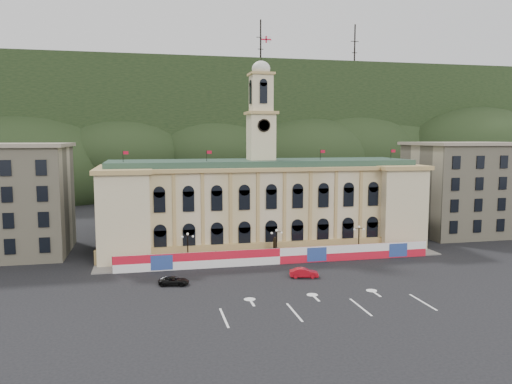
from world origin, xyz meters
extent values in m
plane|color=black|center=(0.00, 0.00, 0.00)|extent=(260.00, 260.00, 0.00)
cube|color=black|center=(0.00, 130.00, 22.00)|extent=(230.00, 70.00, 44.00)
cube|color=#595651|center=(35.00, 110.00, 30.00)|extent=(22.00, 8.00, 14.00)
cube|color=#595651|center=(-48.00, 108.00, 26.00)|extent=(16.00, 7.00, 10.00)
cylinder|color=black|center=(20.00, 115.00, 50.00)|extent=(0.50, 0.50, 20.00)
cylinder|color=black|center=(55.00, 115.00, 50.00)|extent=(0.50, 0.50, 20.00)
cube|color=beige|center=(0.00, 28.00, 7.00)|extent=(55.00, 15.00, 14.00)
cube|color=tan|center=(0.00, 20.20, 1.20)|extent=(56.00, 0.80, 2.40)
cube|color=tan|center=(0.00, 28.00, 14.30)|extent=(56.20, 16.20, 0.60)
cube|color=#2C4A39|center=(0.00, 28.00, 15.00)|extent=(53.00, 13.00, 1.20)
cube|color=beige|center=(-23.50, 27.00, 7.00)|extent=(8.00, 17.00, 14.00)
cube|color=beige|center=(23.50, 27.00, 7.00)|extent=(8.00, 17.00, 14.00)
cube|color=beige|center=(0.00, 28.00, 19.60)|extent=(4.40, 4.40, 8.00)
cube|color=tan|center=(0.00, 28.00, 23.80)|extent=(5.20, 5.20, 0.50)
cube|color=beige|center=(0.00, 28.00, 27.10)|extent=(3.60, 3.60, 6.50)
cube|color=tan|center=(0.00, 28.00, 30.50)|extent=(4.20, 4.20, 0.40)
cylinder|color=black|center=(0.00, 25.70, 21.60)|extent=(2.20, 0.20, 2.20)
ellipsoid|color=beige|center=(0.00, 28.00, 31.40)|extent=(3.20, 3.20, 2.72)
cylinder|color=black|center=(0.00, 28.00, 34.60)|extent=(0.12, 0.12, 5.00)
cube|color=white|center=(0.90, 28.00, 36.40)|extent=(1.80, 0.04, 1.20)
cube|color=red|center=(0.90, 27.97, 36.40)|extent=(1.80, 0.02, 0.22)
cube|color=red|center=(0.90, 27.97, 36.40)|extent=(0.22, 0.02, 1.20)
cube|color=tan|center=(-43.00, 31.00, 9.00)|extent=(20.00, 16.00, 18.00)
cube|color=gray|center=(-43.00, 31.00, 18.30)|extent=(21.00, 17.00, 0.60)
cube|color=tan|center=(43.00, 31.00, 9.00)|extent=(20.00, 16.00, 18.00)
cube|color=gray|center=(43.00, 31.00, 18.30)|extent=(21.00, 17.00, 0.60)
cube|color=red|center=(0.00, 15.00, 1.25)|extent=(50.00, 0.25, 2.50)
cube|color=#2A438E|center=(-18.00, 14.86, 1.25)|extent=(3.20, 0.05, 2.20)
cube|color=#2A438E|center=(6.00, 14.86, 1.25)|extent=(3.20, 0.05, 2.20)
cube|color=#2A438E|center=(20.00, 14.86, 1.25)|extent=(3.20, 0.05, 2.20)
cube|color=slate|center=(0.00, 17.75, 0.08)|extent=(56.00, 5.50, 0.16)
cube|color=#595651|center=(0.00, 18.00, 0.90)|extent=(1.40, 1.40, 1.80)
cylinder|color=black|center=(0.00, 18.00, 2.60)|extent=(0.60, 0.60, 1.60)
sphere|color=black|center=(0.00, 18.00, 3.50)|extent=(0.44, 0.44, 0.44)
cylinder|color=black|center=(-14.00, 17.00, 0.15)|extent=(0.44, 0.44, 0.30)
cylinder|color=black|center=(-14.00, 17.00, 2.40)|extent=(0.18, 0.18, 4.80)
cube|color=black|center=(-14.00, 17.00, 4.70)|extent=(1.60, 0.08, 0.08)
sphere|color=silver|center=(-14.80, 17.00, 4.55)|extent=(0.36, 0.36, 0.36)
sphere|color=silver|center=(-13.20, 17.00, 4.55)|extent=(0.36, 0.36, 0.36)
sphere|color=silver|center=(-14.00, 17.00, 4.95)|extent=(0.40, 0.40, 0.40)
cylinder|color=black|center=(0.00, 17.00, 0.15)|extent=(0.44, 0.44, 0.30)
cylinder|color=black|center=(0.00, 17.00, 2.40)|extent=(0.18, 0.18, 4.80)
cube|color=black|center=(0.00, 17.00, 4.70)|extent=(1.60, 0.08, 0.08)
sphere|color=silver|center=(-0.80, 17.00, 4.55)|extent=(0.36, 0.36, 0.36)
sphere|color=silver|center=(0.80, 17.00, 4.55)|extent=(0.36, 0.36, 0.36)
sphere|color=silver|center=(0.00, 17.00, 4.95)|extent=(0.40, 0.40, 0.40)
cylinder|color=black|center=(14.00, 17.00, 0.15)|extent=(0.44, 0.44, 0.30)
cylinder|color=black|center=(14.00, 17.00, 2.40)|extent=(0.18, 0.18, 4.80)
cube|color=black|center=(14.00, 17.00, 4.70)|extent=(1.60, 0.08, 0.08)
sphere|color=silver|center=(13.20, 17.00, 4.55)|extent=(0.36, 0.36, 0.36)
sphere|color=silver|center=(14.80, 17.00, 4.55)|extent=(0.36, 0.36, 0.36)
sphere|color=silver|center=(14.00, 17.00, 4.95)|extent=(0.40, 0.40, 0.40)
imported|color=#B30C18|center=(1.38, 7.14, 0.67)|extent=(3.12, 4.63, 1.33)
imported|color=black|center=(-16.67, 7.42, 0.56)|extent=(3.46, 4.77, 1.12)
camera|label=1|loc=(-19.95, -58.05, 19.63)|focal=35.00mm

